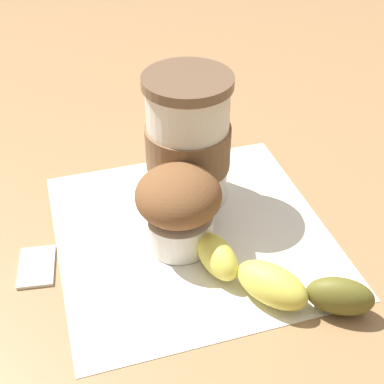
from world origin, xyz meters
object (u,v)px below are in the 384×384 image
object	(u,v)px
muffin	(179,206)
sugar_packet	(36,265)
coffee_cup	(188,141)
banana	(274,279)

from	to	relation	value
muffin	sugar_packet	size ratio (longest dim) A/B	1.64
coffee_cup	muffin	world-z (taller)	coffee_cup
banana	sugar_packet	xyz separation A→B (m)	(-0.14, -0.17, -0.02)
coffee_cup	muffin	bearing A→B (deg)	-37.98
banana	sugar_packet	world-z (taller)	banana
banana	sugar_packet	distance (m)	0.22
coffee_cup	sugar_packet	world-z (taller)	coffee_cup
banana	muffin	bearing A→B (deg)	-159.75
sugar_packet	coffee_cup	bearing A→B (deg)	96.18
coffee_cup	sugar_packet	xyz separation A→B (m)	(0.02, -0.18, -0.07)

